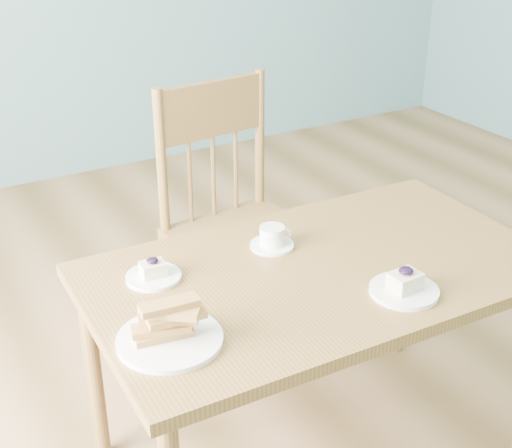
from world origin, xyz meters
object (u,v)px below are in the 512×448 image
(dining_table, at_px, (319,288))
(cheesecake_plate_far, at_px, (153,273))
(cheesecake_plate_near, at_px, (404,287))
(biscotti_plate, at_px, (169,329))
(dining_chair, at_px, (237,223))
(coffee_cup, at_px, (273,238))

(dining_table, height_order, cheesecake_plate_far, cheesecake_plate_far)
(cheesecake_plate_near, xyz_separation_m, biscotti_plate, (-0.61, 0.11, 0.02))
(dining_table, xyz_separation_m, dining_chair, (0.09, 0.64, -0.09))
(dining_chair, xyz_separation_m, biscotti_plate, (-0.59, -0.75, 0.20))
(dining_table, bearing_deg, cheesecake_plate_near, -61.46)
(dining_chair, distance_m, biscotti_plate, 0.98)
(dining_table, relative_size, biscotti_plate, 5.20)
(cheesecake_plate_far, height_order, coffee_cup, coffee_cup)
(cheesecake_plate_near, relative_size, cheesecake_plate_far, 1.21)
(dining_table, distance_m, cheesecake_plate_far, 0.46)
(dining_table, relative_size, coffee_cup, 10.12)
(dining_table, xyz_separation_m, biscotti_plate, (-0.50, -0.11, 0.11))
(dining_chair, distance_m, cheesecake_plate_far, 0.71)
(dining_table, xyz_separation_m, cheesecake_plate_far, (-0.42, 0.17, 0.08))
(dining_chair, height_order, biscotti_plate, dining_chair)
(dining_chair, height_order, cheesecake_plate_near, dining_chair)
(coffee_cup, bearing_deg, cheesecake_plate_near, -49.28)
(cheesecake_plate_far, distance_m, coffee_cup, 0.37)
(dining_chair, relative_size, biscotti_plate, 4.09)
(biscotti_plate, bearing_deg, cheesecake_plate_far, 74.60)
(cheesecake_plate_near, distance_m, biscotti_plate, 0.62)
(coffee_cup, bearing_deg, dining_table, -54.89)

